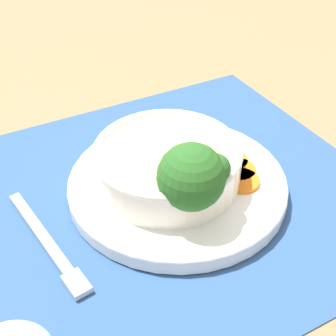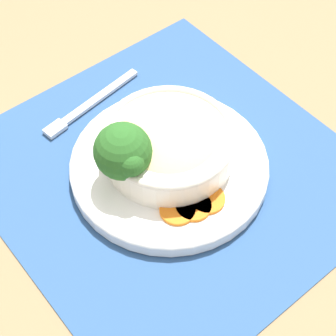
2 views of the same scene
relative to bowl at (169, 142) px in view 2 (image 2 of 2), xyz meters
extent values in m
plane|color=#8C704C|center=(-0.01, 0.01, -0.05)|extent=(4.00, 4.00, 0.00)
cube|color=#2D5184|center=(-0.01, 0.01, -0.05)|extent=(0.54, 0.52, 0.00)
cylinder|color=white|center=(-0.01, 0.01, -0.04)|extent=(0.27, 0.27, 0.02)
torus|color=white|center=(-0.01, 0.01, -0.03)|extent=(0.27, 0.27, 0.01)
cylinder|color=silver|center=(0.00, 0.00, -0.01)|extent=(0.18, 0.18, 0.04)
torus|color=silver|center=(0.00, 0.00, 0.02)|extent=(0.18, 0.18, 0.01)
ellipsoid|color=beige|center=(0.00, 0.00, 0.00)|extent=(0.15, 0.15, 0.05)
cylinder|color=#759E51|center=(0.02, 0.07, -0.02)|extent=(0.02, 0.02, 0.03)
sphere|color=#286023|center=(0.02, 0.07, 0.03)|extent=(0.08, 0.08, 0.08)
sphere|color=#286023|center=(-0.01, 0.08, 0.03)|extent=(0.03, 0.03, 0.03)
sphere|color=#286023|center=(0.03, 0.06, 0.03)|extent=(0.03, 0.03, 0.03)
cylinder|color=orange|center=(-0.07, 0.06, -0.03)|extent=(0.05, 0.05, 0.01)
cylinder|color=orange|center=(-0.08, 0.04, -0.03)|extent=(0.05, 0.05, 0.01)
cylinder|color=orange|center=(-0.09, 0.02, -0.03)|extent=(0.05, 0.05, 0.01)
cube|color=silver|center=(0.16, 0.00, -0.04)|extent=(0.02, 0.18, 0.01)
cube|color=silver|center=(0.16, 0.07, -0.04)|extent=(0.02, 0.03, 0.01)
camera|label=1|loc=(0.26, 0.37, 0.34)|focal=50.00mm
camera|label=2|loc=(-0.34, 0.35, 0.58)|focal=60.00mm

